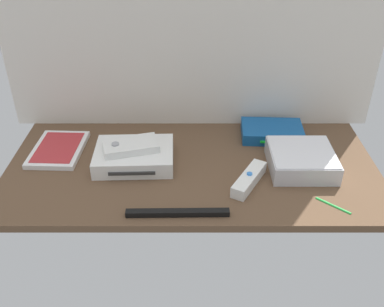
# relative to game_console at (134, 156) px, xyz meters

# --- Properties ---
(ground_plane) EXTENTS (1.00, 0.48, 0.02)m
(ground_plane) POSITION_rel_game_console_xyz_m (0.16, -0.02, -0.03)
(ground_plane) COLOR brown
(ground_plane) RESTS_ON ground
(back_wall) EXTENTS (1.10, 0.01, 0.64)m
(back_wall) POSITION_rel_game_console_xyz_m (0.16, 0.23, 0.30)
(back_wall) COLOR silver
(back_wall) RESTS_ON ground
(game_console) EXTENTS (0.22, 0.17, 0.04)m
(game_console) POSITION_rel_game_console_xyz_m (0.00, 0.00, 0.00)
(game_console) COLOR white
(game_console) RESTS_ON ground_plane
(mini_computer) EXTENTS (0.17, 0.17, 0.05)m
(mini_computer) POSITION_rel_game_console_xyz_m (0.45, -0.02, 0.00)
(mini_computer) COLOR silver
(mini_computer) RESTS_ON ground_plane
(game_case) EXTENTS (0.14, 0.20, 0.02)m
(game_case) POSITION_rel_game_console_xyz_m (-0.22, 0.06, -0.01)
(game_case) COLOR white
(game_case) RESTS_ON ground_plane
(network_router) EXTENTS (0.19, 0.13, 0.03)m
(network_router) POSITION_rel_game_console_xyz_m (0.40, 0.14, -0.00)
(network_router) COLOR #145193
(network_router) RESTS_ON ground_plane
(remote_wand) EXTENTS (0.10, 0.15, 0.03)m
(remote_wand) POSITION_rel_game_console_xyz_m (0.30, -0.10, -0.01)
(remote_wand) COLOR white
(remote_wand) RESTS_ON ground_plane
(remote_classic_pad) EXTENTS (0.16, 0.11, 0.02)m
(remote_classic_pad) POSITION_rel_game_console_xyz_m (-0.01, 0.00, 0.03)
(remote_classic_pad) COLOR white
(remote_classic_pad) RESTS_ON game_console
(sensor_bar) EXTENTS (0.24, 0.02, 0.01)m
(sensor_bar) POSITION_rel_game_console_xyz_m (0.12, -0.22, -0.01)
(sensor_bar) COLOR black
(sensor_bar) RESTS_ON ground_plane
(stylus_pen) EXTENTS (0.07, 0.07, 0.01)m
(stylus_pen) POSITION_rel_game_console_xyz_m (0.49, -0.18, -0.02)
(stylus_pen) COLOR green
(stylus_pen) RESTS_ON ground_plane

